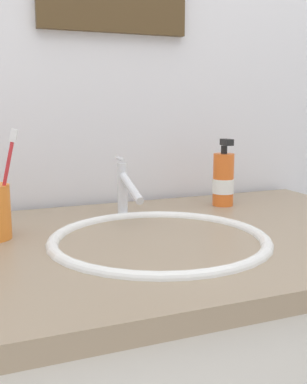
{
  "coord_description": "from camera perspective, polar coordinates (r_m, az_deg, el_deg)",
  "views": [
    {
      "loc": [
        -0.37,
        -0.84,
        1.1
      ],
      "look_at": [
        -0.04,
        -0.0,
        0.93
      ],
      "focal_mm": 44.31,
      "sensor_mm": 36.0,
      "label": 1
    }
  ],
  "objects": [
    {
      "name": "soap_dispenser",
      "position": [
        1.23,
        8.4,
        1.44
      ],
      "size": [
        0.06,
        0.06,
        0.17
      ],
      "color": "orange",
      "rests_on": "vanity_counter"
    },
    {
      "name": "toothbrush_red",
      "position": [
        0.94,
        -17.38,
        1.72
      ],
      "size": [
        0.06,
        0.02,
        0.21
      ],
      "color": "red",
      "rests_on": "toothbrush_cup"
    },
    {
      "name": "faucet",
      "position": [
        1.08,
        -3.42,
        0.49
      ],
      "size": [
        0.02,
        0.16,
        0.14
      ],
      "color": "silver",
      "rests_on": "sink_basin"
    },
    {
      "name": "tiled_wall_back",
      "position": [
        1.28,
        -5.12,
        14.84
      ],
      "size": [
        2.29,
        0.04,
        2.4
      ],
      "primitive_type": "cube",
      "color": "silver",
      "rests_on": "ground"
    },
    {
      "name": "sink_basin",
      "position": [
        0.92,
        0.71,
        -7.61
      ],
      "size": [
        0.43,
        0.43,
        0.09
      ],
      "color": "white",
      "rests_on": "vanity_counter"
    }
  ]
}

